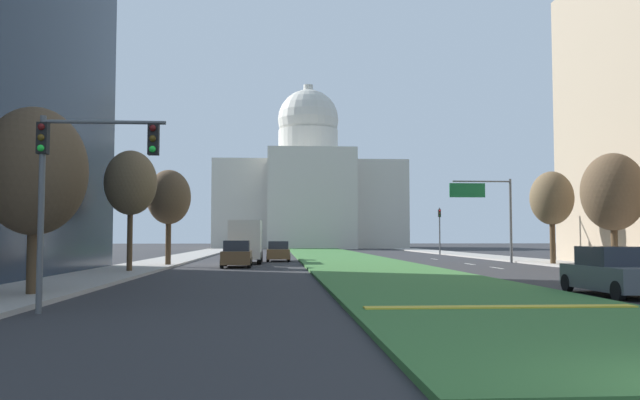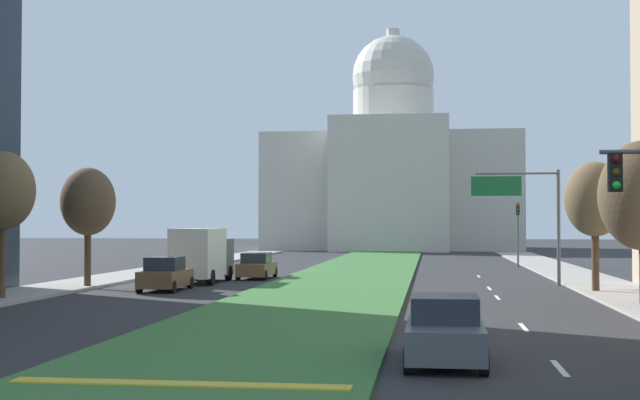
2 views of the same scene
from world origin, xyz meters
TOP-DOWN VIEW (x-y plane):
  - ground_plane at (0.00, 55.75)m, footprint 260.00×260.00m
  - grass_median at (0.00, 50.18)m, footprint 8.04×100.35m
  - median_curb_nose at (0.00, 9.30)m, footprint 7.24×0.50m
  - lane_dashes_right at (8.29, 31.43)m, footprint 0.16×38.86m
  - sidewalk_left at (-14.57, 44.60)m, footprint 4.00×100.35m
  - sidewalk_right at (14.57, 44.60)m, footprint 4.00×100.35m
  - capitol_building at (0.00, 110.62)m, footprint 33.44×26.42m
  - traffic_light_far_right at (12.07, 62.33)m, footprint 0.28×0.35m
  - overhead_guide_sign at (10.53, 41.32)m, footprint 4.92×0.20m
  - street_tree_left_mid at (-13.91, 28.50)m, footprint 2.85×2.85m
  - street_tree_left_far at (-13.11, 36.28)m, footprint 2.93×2.93m
  - street_tree_right_far at (13.31, 36.21)m, footprint 2.99×2.99m
  - sedan_lead_stopped at (5.56, 13.79)m, footprint 1.96×4.43m
  - sedan_midblock at (-8.49, 35.32)m, footprint 1.98×4.24m
  - sedan_distant at (-5.73, 45.52)m, footprint 1.91×4.48m
  - box_truck_delivery at (-8.17, 41.31)m, footprint 2.40×6.40m

SIDE VIEW (x-z plane):
  - ground_plane at x=0.00m, z-range 0.00..0.00m
  - lane_dashes_right at x=8.29m, z-range 0.00..0.01m
  - grass_median at x=0.00m, z-range 0.00..0.14m
  - sidewalk_left at x=-14.57m, z-range 0.00..0.15m
  - sidewalk_right at x=14.57m, z-range 0.00..0.15m
  - median_curb_nose at x=0.00m, z-range 0.14..0.18m
  - sedan_distant at x=-5.73m, z-range -0.05..1.60m
  - sedan_lead_stopped at x=5.56m, z-range -0.05..1.62m
  - sedan_midblock at x=-8.49m, z-range -0.06..1.70m
  - box_truck_delivery at x=-8.17m, z-range 0.08..3.28m
  - traffic_light_far_right at x=12.07m, z-range 0.71..5.91m
  - overhead_guide_sign at x=10.53m, z-range 1.36..7.86m
  - street_tree_left_far at x=-13.11m, z-range 1.38..7.88m
  - street_tree_right_far at x=13.31m, z-range 1.38..7.95m
  - street_tree_left_mid at x=-13.91m, z-range 1.56..8.32m
  - capitol_building at x=0.00m, z-range -5.33..25.12m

